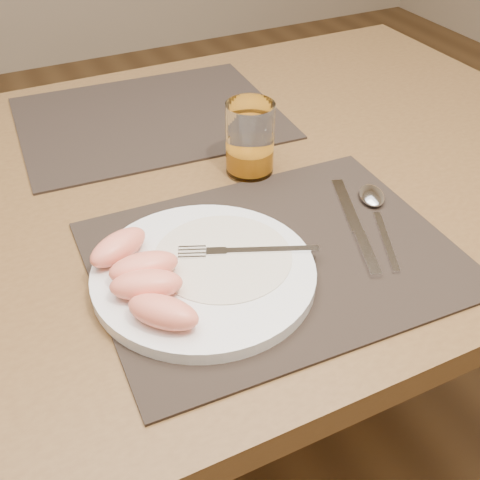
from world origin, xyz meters
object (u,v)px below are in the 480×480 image
at_px(placemat_near, 275,256).
at_px(juice_glass, 250,142).
at_px(spoon, 374,202).
at_px(knife, 358,232).
at_px(placemat_far, 150,118).
at_px(table, 192,224).
at_px(fork, 236,251).
at_px(plate, 204,274).

relative_size(placemat_near, juice_glass, 4.09).
bearing_deg(spoon, knife, -142.04).
bearing_deg(placemat_far, spoon, -64.54).
bearing_deg(knife, placemat_far, 106.60).
bearing_deg(placemat_far, table, -93.93).
bearing_deg(fork, placemat_near, -10.37).
xyz_separation_m(table, juice_glass, (0.09, -0.02, 0.14)).
relative_size(table, placemat_far, 3.11).
distance_m(table, placemat_near, 0.24).
xyz_separation_m(placemat_far, juice_glass, (0.08, -0.24, 0.05)).
bearing_deg(juice_glass, knife, -74.87).
distance_m(table, plate, 0.25).
bearing_deg(placemat_far, knife, -73.40).
distance_m(placemat_near, knife, 0.12).
bearing_deg(fork, plate, -167.53).
xyz_separation_m(table, plate, (-0.07, -0.22, 0.10)).
bearing_deg(plate, juice_glass, 50.72).
bearing_deg(juice_glass, spoon, -54.80).
distance_m(fork, spoon, 0.23).
xyz_separation_m(table, fork, (-0.02, -0.21, 0.11)).
bearing_deg(placemat_near, table, 97.08).
xyz_separation_m(knife, juice_glass, (-0.06, 0.21, 0.05)).
bearing_deg(plate, placemat_far, 78.93).
distance_m(placemat_near, placemat_far, 0.44).
xyz_separation_m(plate, juice_glass, (0.16, 0.20, 0.04)).
bearing_deg(juice_glass, table, 167.20).
distance_m(plate, spoon, 0.28).
height_order(table, placemat_far, placemat_far).
height_order(placemat_far, plate, plate).
bearing_deg(fork, juice_glass, 58.64).
xyz_separation_m(placemat_near, placemat_far, (-0.01, 0.44, 0.00)).
bearing_deg(placemat_near, knife, -4.10).
distance_m(knife, spoon, 0.07).
bearing_deg(knife, juice_glass, 105.13).
height_order(plate, spoon, plate).
bearing_deg(spoon, plate, -172.18).
bearing_deg(table, knife, -56.94).
height_order(placemat_far, knife, knife).
distance_m(table, juice_glass, 0.17).
relative_size(table, placemat_near, 3.11).
bearing_deg(spoon, placemat_far, 115.46).
height_order(placemat_far, fork, fork).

